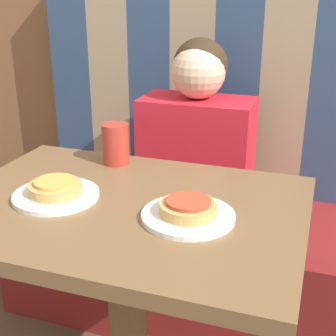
# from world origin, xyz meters

# --- Properties ---
(booth_seat) EXTENTS (1.40, 0.56, 0.43)m
(booth_seat) POSITION_xyz_m (0.00, 0.62, 0.22)
(booth_seat) COLOR maroon
(booth_seat) RESTS_ON ground_plane
(booth_backrest) EXTENTS (1.40, 0.06, 0.80)m
(booth_backrest) POSITION_xyz_m (-0.00, 0.87, 0.83)
(booth_backrest) COLOR navy
(booth_backrest) RESTS_ON booth_seat
(dining_table) EXTENTS (0.82, 0.59, 0.74)m
(dining_table) POSITION_xyz_m (0.00, 0.00, 0.62)
(dining_table) COLOR brown
(dining_table) RESTS_ON ground_plane
(person) EXTENTS (0.38, 0.22, 0.62)m
(person) POSITION_xyz_m (0.00, 0.63, 0.72)
(person) COLOR red
(person) RESTS_ON booth_seat
(plate_left) EXTENTS (0.20, 0.20, 0.01)m
(plate_left) POSITION_xyz_m (-0.16, -0.03, 0.75)
(plate_left) COLOR white
(plate_left) RESTS_ON dining_table
(plate_right) EXTENTS (0.20, 0.20, 0.01)m
(plate_right) POSITION_xyz_m (0.16, -0.03, 0.75)
(plate_right) COLOR white
(plate_right) RESTS_ON dining_table
(pizza_left) EXTENTS (0.12, 0.12, 0.03)m
(pizza_left) POSITION_xyz_m (-0.16, -0.03, 0.77)
(pizza_left) COLOR tan
(pizza_left) RESTS_ON plate_left
(pizza_right) EXTENTS (0.12, 0.12, 0.03)m
(pizza_right) POSITION_xyz_m (0.16, -0.03, 0.77)
(pizza_right) COLOR tan
(pizza_right) RESTS_ON plate_right
(drinking_cup) EXTENTS (0.07, 0.07, 0.11)m
(drinking_cup) POSITION_xyz_m (-0.12, 0.23, 0.80)
(drinking_cup) COLOR #B23328
(drinking_cup) RESTS_ON dining_table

